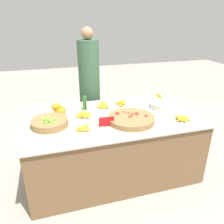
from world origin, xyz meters
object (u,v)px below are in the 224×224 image
object	(u,v)px
lime_bowl	(50,122)
price_sign	(107,122)
vendor_person	(90,91)
tomato_basket	(131,119)
metal_bowl	(164,105)

from	to	relation	value
lime_bowl	price_sign	world-z (taller)	lime_bowl
price_sign	vendor_person	distance (m)	1.02
tomato_basket	vendor_person	bearing A→B (deg)	103.67
tomato_basket	price_sign	world-z (taller)	price_sign
lime_bowl	tomato_basket	world-z (taller)	lime_bowl
metal_bowl	vendor_person	bearing A→B (deg)	135.24
lime_bowl	price_sign	bearing A→B (deg)	-17.28
vendor_person	price_sign	bearing A→B (deg)	-91.66
vendor_person	tomato_basket	bearing A→B (deg)	-76.33
tomato_basket	price_sign	distance (m)	0.27
lime_bowl	metal_bowl	xyz separation A→B (m)	(1.31, 0.12, -0.00)
price_sign	metal_bowl	bearing A→B (deg)	26.63
price_sign	vendor_person	xyz separation A→B (m)	(0.03, 1.02, -0.01)
tomato_basket	vendor_person	distance (m)	1.01
metal_bowl	vendor_person	xyz separation A→B (m)	(-0.75, 0.74, 0.01)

